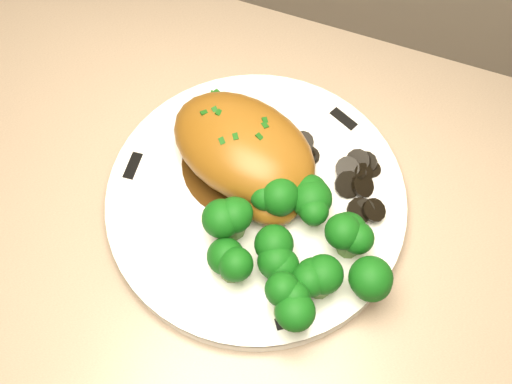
% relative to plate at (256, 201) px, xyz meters
% --- Properties ---
extents(plate, '(0.35, 0.35, 0.02)m').
position_rel_plate_xyz_m(plate, '(0.00, 0.00, 0.00)').
color(plate, white).
rests_on(plate, counter).
extents(rim_accent_0, '(0.03, 0.02, 0.00)m').
position_rel_plate_xyz_m(rim_accent_0, '(0.05, 0.12, 0.01)').
color(rim_accent_0, black).
rests_on(rim_accent_0, plate).
extents(rim_accent_1, '(0.01, 0.03, 0.00)m').
position_rel_plate_xyz_m(rim_accent_1, '(-0.13, -0.01, 0.01)').
color(rim_accent_1, black).
rests_on(rim_accent_1, plate).
extents(rim_accent_2, '(0.03, 0.03, 0.00)m').
position_rel_plate_xyz_m(rim_accent_2, '(0.07, -0.10, 0.01)').
color(rim_accent_2, black).
rests_on(rim_accent_2, plate).
extents(gravy_pool, '(0.12, 0.12, 0.00)m').
position_rel_plate_xyz_m(gravy_pool, '(-0.02, 0.03, 0.01)').
color(gravy_pool, '#3D230B').
rests_on(gravy_pool, plate).
extents(chicken_breast, '(0.18, 0.14, 0.06)m').
position_rel_plate_xyz_m(chicken_breast, '(-0.02, 0.03, 0.04)').
color(chicken_breast, brown).
rests_on(chicken_breast, plate).
extents(mushroom_pile, '(0.10, 0.08, 0.03)m').
position_rel_plate_xyz_m(mushroom_pile, '(0.06, 0.04, 0.02)').
color(mushroom_pile, black).
rests_on(mushroom_pile, plate).
extents(broccoli_florets, '(0.16, 0.13, 0.05)m').
position_rel_plate_xyz_m(broccoli_florets, '(0.05, -0.05, 0.04)').
color(broccoli_florets, '#557D34').
rests_on(broccoli_florets, plate).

